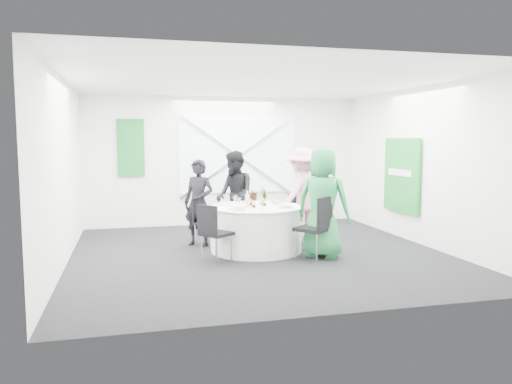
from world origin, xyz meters
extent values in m
plane|color=black|center=(0.00, 0.00, 0.00)|extent=(6.00, 6.00, 0.00)
plane|color=white|center=(0.00, 0.00, 2.80)|extent=(6.00, 6.00, 0.00)
plane|color=white|center=(0.00, 3.00, 1.40)|extent=(6.00, 0.00, 6.00)
plane|color=white|center=(0.00, -3.00, 1.40)|extent=(6.00, 0.00, 6.00)
plane|color=white|center=(-3.00, 0.00, 1.40)|extent=(0.00, 6.00, 6.00)
plane|color=white|center=(3.00, 0.00, 1.40)|extent=(0.00, 6.00, 6.00)
cube|color=silver|center=(0.30, 2.96, 1.50)|extent=(2.60, 0.03, 1.60)
cube|color=silver|center=(0.30, 2.92, 1.50)|extent=(2.63, 0.05, 1.84)
cube|color=silver|center=(0.30, 2.92, 1.50)|extent=(2.63, 0.05, 1.84)
cube|color=#156A27|center=(-2.00, 2.95, 1.70)|extent=(0.55, 0.04, 1.20)
cube|color=#188629|center=(2.94, 0.60, 1.20)|extent=(0.05, 1.20, 1.40)
cylinder|color=silver|center=(0.00, 0.20, 0.37)|extent=(1.52, 1.52, 0.74)
cylinder|color=silver|center=(0.00, 0.20, 0.75)|extent=(1.56, 1.56, 0.02)
cube|color=black|center=(0.13, 1.30, 0.41)|extent=(0.42, 0.42, 0.05)
cube|color=black|center=(0.15, 1.48, 0.64)|extent=(0.36, 0.08, 0.41)
cylinder|color=silver|center=(0.30, 1.43, 0.20)|extent=(0.02, 0.02, 0.39)
cylinder|color=silver|center=(0.00, 1.47, 0.20)|extent=(0.02, 0.02, 0.39)
cylinder|color=silver|center=(0.27, 1.13, 0.20)|extent=(0.02, 0.02, 0.39)
cylinder|color=silver|center=(-0.04, 1.16, 0.20)|extent=(0.02, 0.02, 0.39)
cube|color=black|center=(-0.74, 0.82, 0.40)|extent=(0.53, 0.53, 0.04)
cube|color=black|center=(-0.87, 0.94, 0.63)|extent=(0.26, 0.30, 0.40)
cylinder|color=silver|center=(-0.75, 1.04, 0.19)|extent=(0.02, 0.02, 0.38)
cylinder|color=silver|center=(-0.95, 0.80, 0.19)|extent=(0.02, 0.02, 0.38)
cylinder|color=silver|center=(-0.52, 0.84, 0.19)|extent=(0.02, 0.02, 0.38)
cylinder|color=silver|center=(-0.72, 0.61, 0.19)|extent=(0.02, 0.02, 0.38)
cube|color=black|center=(0.81, 0.79, 0.41)|extent=(0.54, 0.54, 0.05)
cube|color=black|center=(0.96, 0.90, 0.64)|extent=(0.24, 0.32, 0.41)
cylinder|color=silver|center=(1.03, 0.76, 0.20)|extent=(0.02, 0.02, 0.39)
cylinder|color=silver|center=(0.84, 1.01, 0.20)|extent=(0.02, 0.02, 0.39)
cylinder|color=silver|center=(0.78, 0.57, 0.20)|extent=(0.02, 0.02, 0.39)
cylinder|color=silver|center=(0.59, 0.82, 0.20)|extent=(0.02, 0.02, 0.39)
cube|color=black|center=(0.70, -0.62, 0.49)|extent=(0.64, 0.64, 0.05)
cube|color=black|center=(0.84, -0.78, 0.76)|extent=(0.36, 0.31, 0.49)
cylinder|color=silver|center=(0.68, -0.87, 0.23)|extent=(0.02, 0.02, 0.47)
cylinder|color=silver|center=(0.96, -0.64, 0.23)|extent=(0.02, 0.02, 0.47)
cylinder|color=silver|center=(0.44, -0.59, 0.23)|extent=(0.02, 0.02, 0.47)
cylinder|color=silver|center=(0.72, -0.36, 0.23)|extent=(0.02, 0.02, 0.47)
cube|color=black|center=(-0.78, -0.38, 0.44)|extent=(0.57, 0.57, 0.05)
cube|color=black|center=(-0.93, -0.50, 0.68)|extent=(0.26, 0.33, 0.44)
cylinder|color=silver|center=(-1.01, -0.35, 0.21)|extent=(0.02, 0.02, 0.42)
cylinder|color=silver|center=(-0.81, -0.62, 0.21)|extent=(0.02, 0.02, 0.42)
cylinder|color=silver|center=(-0.74, -0.15, 0.21)|extent=(0.02, 0.02, 0.42)
cylinder|color=silver|center=(-0.54, -0.42, 0.21)|extent=(0.02, 0.02, 0.42)
imported|color=black|center=(-0.87, 0.85, 0.76)|extent=(0.67, 0.63, 1.53)
imported|color=black|center=(-0.15, 1.24, 0.84)|extent=(0.55, 0.87, 1.67)
imported|color=pink|center=(1.04, 0.82, 0.86)|extent=(1.22, 1.02, 1.73)
imported|color=#258948|center=(0.92, -0.49, 0.88)|extent=(1.02, 0.96, 1.76)
cylinder|color=white|center=(0.07, 0.76, 0.77)|extent=(0.27, 0.27, 0.01)
cylinder|color=white|center=(-0.50, 0.46, 0.77)|extent=(0.26, 0.26, 0.01)
cylinder|color=white|center=(0.43, 0.46, 0.77)|extent=(0.29, 0.29, 0.01)
cylinder|color=#859C54|center=(0.43, 0.46, 0.79)|extent=(0.19, 0.19, 0.02)
cylinder|color=white|center=(0.41, -0.13, 0.77)|extent=(0.29, 0.29, 0.01)
cylinder|color=#859C54|center=(0.41, -0.13, 0.79)|extent=(0.19, 0.19, 0.02)
cylinder|color=white|center=(-0.40, -0.11, 0.77)|extent=(0.27, 0.27, 0.01)
cube|color=silver|center=(-0.38, -0.20, 0.80)|extent=(0.21, 0.16, 0.05)
cylinder|color=#331C09|center=(-0.10, 0.30, 0.86)|extent=(0.06, 0.06, 0.20)
cylinder|color=#331C09|center=(-0.10, 0.30, 0.99)|extent=(0.02, 0.02, 0.06)
cylinder|color=#DBC173|center=(-0.10, 0.30, 0.84)|extent=(0.06, 0.06, 0.07)
cylinder|color=#331C09|center=(-0.03, 0.34, 0.86)|extent=(0.06, 0.06, 0.19)
cylinder|color=#331C09|center=(-0.03, 0.34, 0.98)|extent=(0.02, 0.02, 0.06)
cylinder|color=#DBC173|center=(-0.03, 0.34, 0.84)|extent=(0.06, 0.06, 0.07)
cylinder|color=#331C09|center=(0.16, 0.23, 0.86)|extent=(0.06, 0.06, 0.21)
cylinder|color=#331C09|center=(0.16, 0.23, 1.00)|extent=(0.02, 0.02, 0.06)
cylinder|color=#DBC173|center=(0.16, 0.23, 0.84)|extent=(0.06, 0.06, 0.07)
cylinder|color=#331C09|center=(-0.07, 0.06, 0.86)|extent=(0.06, 0.06, 0.20)
cylinder|color=#331C09|center=(-0.07, 0.06, 0.99)|extent=(0.02, 0.02, 0.06)
cylinder|color=#DBC173|center=(-0.07, 0.06, 0.84)|extent=(0.06, 0.06, 0.07)
cylinder|color=green|center=(0.13, 0.29, 0.90)|extent=(0.08, 0.08, 0.27)
cylinder|color=green|center=(0.13, 0.29, 1.06)|extent=(0.03, 0.03, 0.06)
cylinder|color=#DBC173|center=(0.13, 0.29, 0.87)|extent=(0.08, 0.08, 0.09)
cylinder|color=silver|center=(-0.16, 0.16, 0.86)|extent=(0.08, 0.08, 0.21)
cylinder|color=silver|center=(-0.16, 0.16, 1.00)|extent=(0.03, 0.03, 0.06)
cylinder|color=#DBC173|center=(-0.16, 0.16, 0.84)|extent=(0.08, 0.08, 0.07)
cylinder|color=white|center=(0.03, -0.15, 0.76)|extent=(0.06, 0.06, 0.00)
cylinder|color=white|center=(0.03, -0.15, 0.81)|extent=(0.01, 0.01, 0.10)
cone|color=white|center=(0.03, -0.15, 0.89)|extent=(0.07, 0.07, 0.08)
cylinder|color=white|center=(-0.01, 0.57, 0.76)|extent=(0.06, 0.06, 0.00)
cylinder|color=white|center=(-0.01, 0.57, 0.81)|extent=(0.01, 0.01, 0.10)
cone|color=white|center=(-0.01, 0.57, 0.89)|extent=(0.07, 0.07, 0.08)
cylinder|color=white|center=(0.36, 0.26, 0.76)|extent=(0.06, 0.06, 0.00)
cylinder|color=white|center=(0.36, 0.26, 0.81)|extent=(0.01, 0.01, 0.10)
cone|color=white|center=(0.36, 0.26, 0.89)|extent=(0.07, 0.07, 0.08)
cylinder|color=white|center=(-0.33, 0.02, 0.76)|extent=(0.06, 0.06, 0.00)
cylinder|color=white|center=(-0.33, 0.02, 0.81)|extent=(0.01, 0.01, 0.10)
cone|color=white|center=(-0.33, 0.02, 0.89)|extent=(0.07, 0.07, 0.08)
cylinder|color=white|center=(-0.32, 0.35, 0.76)|extent=(0.06, 0.06, 0.00)
cylinder|color=white|center=(-0.32, 0.35, 0.81)|extent=(0.01, 0.01, 0.10)
cone|color=white|center=(-0.32, 0.35, 0.89)|extent=(0.07, 0.07, 0.08)
cylinder|color=white|center=(-0.35, 0.27, 0.76)|extent=(0.06, 0.06, 0.00)
cylinder|color=white|center=(-0.35, 0.27, 0.81)|extent=(0.01, 0.01, 0.10)
cone|color=white|center=(-0.35, 0.27, 0.89)|extent=(0.07, 0.07, 0.08)
cube|color=silver|center=(0.19, 0.74, 0.76)|extent=(0.15, 0.02, 0.01)
cube|color=silver|center=(-0.16, 0.75, 0.76)|extent=(0.15, 0.02, 0.01)
cube|color=silver|center=(0.56, 0.35, 0.76)|extent=(0.09, 0.13, 0.01)
cube|color=silver|center=(0.38, 0.63, 0.76)|extent=(0.09, 0.14, 0.01)
cube|color=silver|center=(0.29, -0.30, 0.76)|extent=(0.11, 0.12, 0.01)
cube|color=silver|center=(0.53, -0.03, 0.76)|extent=(0.11, 0.12, 0.01)
cube|color=silver|center=(-0.35, 0.66, 0.76)|extent=(0.10, 0.13, 0.01)
cube|color=silver|center=(-0.56, 0.32, 0.76)|extent=(0.09, 0.14, 0.01)
camera|label=1|loc=(-2.05, -7.82, 1.88)|focal=35.00mm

